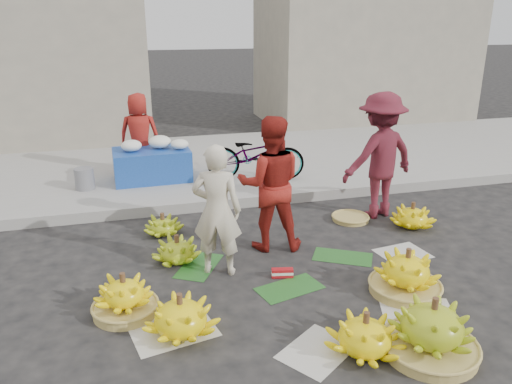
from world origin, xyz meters
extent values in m
plane|color=black|center=(0.00, 0.00, 0.00)|extent=(80.00, 80.00, 0.00)
cube|color=gray|center=(0.00, 2.20, 0.07)|extent=(40.00, 0.25, 0.15)
cube|color=gray|center=(0.00, 4.30, 0.06)|extent=(40.00, 4.00, 0.12)
cube|color=gray|center=(4.50, 7.70, 2.50)|extent=(5.00, 3.00, 5.00)
cylinder|color=#A38A44|center=(-1.69, -0.24, 0.04)|extent=(0.58, 0.58, 0.09)
cylinder|color=#492E1D|center=(-1.69, -0.24, 0.35)|extent=(0.05, 0.05, 0.12)
cylinder|color=#492E1D|center=(-1.23, -0.68, 0.33)|extent=(0.05, 0.05, 0.12)
cylinder|color=#A38A44|center=(0.66, -1.45, 0.04)|extent=(0.75, 0.75, 0.09)
cylinder|color=#492E1D|center=(0.66, -1.45, 0.44)|extent=(0.05, 0.05, 0.12)
cylinder|color=#492E1D|center=(0.15, -1.31, 0.31)|extent=(0.05, 0.05, 0.12)
cylinder|color=#A38A44|center=(0.97, -0.56, 0.04)|extent=(0.69, 0.69, 0.09)
cylinder|color=#492E1D|center=(0.97, -0.56, 0.41)|extent=(0.05, 0.05, 0.12)
cylinder|color=#492E1D|center=(1.91, 0.86, 0.28)|extent=(0.05, 0.05, 0.12)
cylinder|color=#492E1D|center=(-1.11, 0.66, 0.27)|extent=(0.05, 0.05, 0.12)
cylinder|color=#492E1D|center=(-1.20, 1.45, 0.23)|extent=(0.05, 0.05, 0.12)
cylinder|color=#A38A44|center=(1.25, 1.27, 0.03)|extent=(0.50, 0.50, 0.05)
cube|color=#AA1218|center=(-0.10, 0.03, 0.05)|extent=(0.23, 0.11, 0.09)
imported|color=beige|center=(-0.72, 0.33, 0.70)|extent=(0.59, 0.49, 1.39)
imported|color=#A22219|center=(-0.02, 0.78, 0.78)|extent=(0.86, 0.73, 1.55)
imported|color=maroon|center=(1.66, 1.37, 0.83)|extent=(1.18, 0.83, 1.67)
cube|color=#173E98|center=(-1.18, 3.39, 0.36)|extent=(1.20, 0.77, 0.49)
ellipsoid|color=white|center=(-1.48, 3.34, 0.69)|extent=(0.31, 0.31, 0.17)
ellipsoid|color=white|center=(-1.04, 3.44, 0.70)|extent=(0.35, 0.35, 0.19)
ellipsoid|color=white|center=(-0.74, 3.29, 0.68)|extent=(0.27, 0.27, 0.15)
cylinder|color=slate|center=(-2.20, 3.17, 0.28)|extent=(0.28, 0.28, 0.32)
imported|color=#A22219|center=(-1.33, 3.78, 0.78)|extent=(0.71, 0.54, 1.32)
imported|color=gray|center=(0.40, 2.99, 0.52)|extent=(0.92, 1.62, 0.81)
camera|label=1|loc=(-1.56, -4.34, 2.55)|focal=35.00mm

